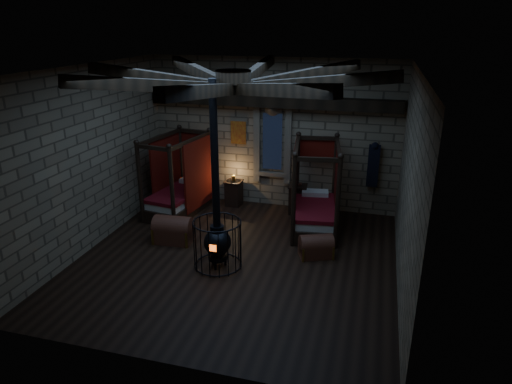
% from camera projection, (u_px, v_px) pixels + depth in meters
% --- Properties ---
extents(room, '(7.02, 7.02, 4.29)m').
position_uv_depth(room, '(235.00, 92.00, 9.11)').
color(room, black).
rests_on(room, ground).
extents(bed_left, '(1.40, 2.22, 2.17)m').
position_uv_depth(bed_left, '(180.00, 193.00, 12.80)').
color(bed_left, black).
rests_on(bed_left, ground).
extents(bed_right, '(1.40, 2.26, 2.23)m').
position_uv_depth(bed_right, '(315.00, 208.00, 11.75)').
color(bed_right, black).
rests_on(bed_right, ground).
extents(trunk_left, '(0.96, 0.64, 0.67)m').
position_uv_depth(trunk_left, '(173.00, 230.00, 11.09)').
color(trunk_left, '#55291A').
rests_on(trunk_left, ground).
extents(trunk_right, '(0.86, 0.72, 0.55)m').
position_uv_depth(trunk_right, '(316.00, 247.00, 10.40)').
color(trunk_right, '#55291A').
rests_on(trunk_right, ground).
extents(nightstand_left, '(0.50, 0.48, 0.92)m').
position_uv_depth(nightstand_left, '(234.00, 193.00, 13.28)').
color(nightstand_left, black).
rests_on(nightstand_left, ground).
extents(nightstand_right, '(0.55, 0.53, 0.89)m').
position_uv_depth(nightstand_right, '(297.00, 199.00, 12.74)').
color(nightstand_right, black).
rests_on(nightstand_right, ground).
extents(stove, '(1.05, 1.05, 4.05)m').
position_uv_depth(stove, '(217.00, 240.00, 9.84)').
color(stove, black).
rests_on(stove, ground).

